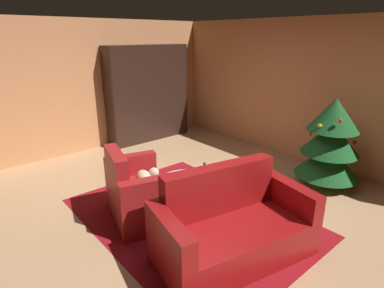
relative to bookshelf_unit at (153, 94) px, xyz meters
name	(u,v)px	position (x,y,z in m)	size (l,w,h in m)	color
ground_plane	(196,207)	(2.88, -1.27, -0.99)	(7.47, 7.47, 0.00)	tan
wall_back	(310,93)	(2.88, 1.38, 0.27)	(6.35, 0.06, 2.51)	tan
wall_left	(90,87)	(-0.26, -1.27, 0.27)	(0.06, 5.36, 2.51)	tan
area_rug	(189,217)	(3.02, -1.51, -0.98)	(3.00, 2.18, 0.01)	maroon
bookshelf_unit	(153,94)	(0.00, 0.00, 0.00)	(0.37, 1.87, 2.02)	black
armchair_red	(138,194)	(2.59, -2.00, -0.66)	(1.10, 0.91, 0.93)	maroon
couch_red	(232,228)	(3.83, -1.62, -0.68)	(1.12, 1.76, 0.92)	maroon
coffee_table	(188,185)	(2.96, -1.48, -0.56)	(0.80, 0.80, 0.47)	black
book_stack_on_table	(194,180)	(3.01, -1.43, -0.49)	(0.19, 0.17, 0.07)	gold
bottle_on_table	(204,173)	(3.03, -1.27, -0.43)	(0.08, 0.08, 0.23)	#28394F
decorated_tree	(330,142)	(3.66, 0.70, -0.29)	(0.94, 0.94, 1.36)	brown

